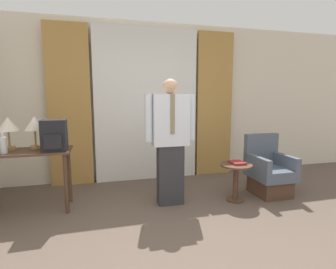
{
  "coord_description": "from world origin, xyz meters",
  "views": [
    {
      "loc": [
        -0.79,
        -1.68,
        1.44
      ],
      "look_at": [
        0.03,
        1.45,
        0.97
      ],
      "focal_mm": 28.0,
      "sensor_mm": 36.0,
      "label": 1
    }
  ],
  "objects": [
    {
      "name": "curtain_sheer_center",
      "position": [
        0.0,
        2.77,
        1.29
      ],
      "size": [
        1.76,
        0.06,
        2.58
      ],
      "color": "white",
      "rests_on": "ground_plane"
    },
    {
      "name": "bottle_by_lamp",
      "position": [
        -1.89,
        1.72,
        0.88
      ],
      "size": [
        0.08,
        0.08,
        0.24
      ],
      "color": "silver",
      "rests_on": "desk"
    },
    {
      "name": "table_lamp_left",
      "position": [
        -1.89,
        1.93,
        1.08
      ],
      "size": [
        0.24,
        0.24,
        0.41
      ],
      "color": "#9E7F47",
      "rests_on": "desk"
    },
    {
      "name": "wall_back",
      "position": [
        0.0,
        2.9,
        1.35
      ],
      "size": [
        10.0,
        0.06,
        2.7
      ],
      "color": "silver",
      "rests_on": "ground_plane"
    },
    {
      "name": "backpack",
      "position": [
        -1.33,
        1.71,
        0.97
      ],
      "size": [
        0.29,
        0.25,
        0.38
      ],
      "color": "black",
      "rests_on": "desk"
    },
    {
      "name": "book",
      "position": [
        1.03,
        1.49,
        0.54
      ],
      "size": [
        0.18,
        0.22,
        0.03
      ],
      "color": "maroon",
      "rests_on": "side_table"
    },
    {
      "name": "armchair",
      "position": [
        1.61,
        1.59,
        0.32
      ],
      "size": [
        0.54,
        0.61,
        0.88
      ],
      "color": "#4C3323",
      "rests_on": "ground_plane"
    },
    {
      "name": "curtain_drape_left",
      "position": [
        -1.25,
        2.77,
        1.29
      ],
      "size": [
        0.67,
        0.06,
        2.58
      ],
      "color": "#B28442",
      "rests_on": "ground_plane"
    },
    {
      "name": "desk",
      "position": [
        -1.74,
        1.82,
        0.65
      ],
      "size": [
        1.16,
        0.49,
        0.78
      ],
      "color": "#4C3323",
      "rests_on": "ground_plane"
    },
    {
      "name": "table_lamp_right",
      "position": [
        -1.59,
        1.93,
        1.08
      ],
      "size": [
        0.24,
        0.24,
        0.41
      ],
      "color": "#9E7F47",
      "rests_on": "desk"
    },
    {
      "name": "side_table",
      "position": [
        1.0,
        1.47,
        0.35
      ],
      "size": [
        0.44,
        0.44,
        0.52
      ],
      "color": "#4C3323",
      "rests_on": "ground_plane"
    },
    {
      "name": "person",
      "position": [
        0.1,
        1.6,
        0.9
      ],
      "size": [
        0.68,
        0.22,
        1.67
      ],
      "color": "#2D2D33",
      "rests_on": "ground_plane"
    },
    {
      "name": "curtain_drape_right",
      "position": [
        1.25,
        2.77,
        1.29
      ],
      "size": [
        0.67,
        0.06,
        2.58
      ],
      "color": "#B28442",
      "rests_on": "ground_plane"
    }
  ]
}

